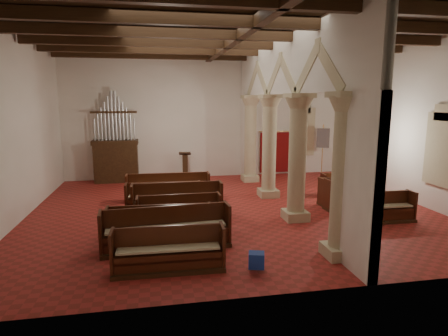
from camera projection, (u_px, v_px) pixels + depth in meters
floor at (232, 209)px, 13.42m from camera, size 14.00×14.00×0.00m
ceiling at (233, 34)px, 12.33m from camera, size 14.00×14.00×0.00m
wall_back at (208, 117)px, 18.68m from camera, size 14.00×0.02×6.00m
wall_front at (297, 147)px, 7.07m from camera, size 14.00×0.02×6.00m
wall_left at (13, 128)px, 11.63m from camera, size 0.02×12.00×6.00m
wall_right at (414, 123)px, 14.12m from camera, size 0.02×12.00×6.00m
ceiling_beams at (233, 40)px, 12.37m from camera, size 13.80×11.80×0.30m
arcade at (283, 109)px, 13.10m from camera, size 0.90×11.90×6.00m
window_right_a at (441, 149)px, 12.81m from camera, size 0.03×1.00×2.20m
window_right_b at (374, 138)px, 16.68m from camera, size 0.03×1.00×2.20m
window_back at (302, 132)px, 19.70m from camera, size 1.00×0.03×2.20m
pipe_organ at (116, 153)px, 17.69m from camera, size 2.10×0.85×4.40m
lectern at (185, 168)px, 18.40m from camera, size 0.62×0.63×1.40m
dossal_curtain at (275, 152)px, 19.56m from camera, size 1.80×0.07×2.17m
processional_banner at (322, 162)px, 18.53m from camera, size 0.59×0.76×2.69m
hymnal_box_a at (256, 260)px, 8.53m from camera, size 0.42×0.37×0.36m
hymnal_box_b at (194, 228)px, 10.66m from camera, size 0.37×0.33×0.33m
hymnal_box_c at (223, 208)px, 12.63m from camera, size 0.36×0.29×0.35m
tube_heater_a at (164, 256)px, 9.05m from camera, size 1.14×0.27×0.11m
tube_heater_b at (191, 236)px, 10.38m from camera, size 1.07×0.37×0.11m
nave_pew_0 at (169, 257)px, 8.57m from camera, size 2.57×0.74×1.02m
nave_pew_1 at (167, 235)px, 9.84m from camera, size 3.41×0.97×1.11m
nave_pew_2 at (160, 228)px, 10.51m from camera, size 2.95×0.79×0.96m
nave_pew_3 at (179, 216)px, 11.61m from camera, size 2.60×0.68×0.98m
nave_pew_4 at (178, 205)px, 12.60m from camera, size 3.03×0.78×1.13m
nave_pew_5 at (164, 200)px, 13.45m from camera, size 2.70×0.74×0.95m
nave_pew_6 at (168, 191)px, 14.63m from camera, size 3.24×0.76×1.04m
aisle_pew_0 at (384, 212)px, 12.05m from camera, size 1.97×0.68×0.96m
aisle_pew_1 at (354, 199)px, 13.33m from camera, size 2.09×0.90×1.13m
aisle_pew_2 at (347, 195)px, 13.97m from camera, size 2.18×0.83×1.04m
aisle_pew_3 at (341, 188)px, 15.19m from camera, size 1.62×0.71×0.95m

